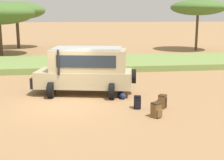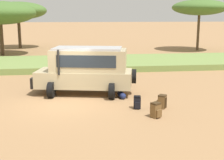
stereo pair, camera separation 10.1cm
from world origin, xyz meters
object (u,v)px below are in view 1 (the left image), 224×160
Objects in this scene: backpack_beside_front_wheel at (162,102)px; safari_vehicle at (86,69)px; duffel_bag_low_black_case at (122,95)px; acacia_tree_far_right at (16,11)px; backpack_near_rear_wheel at (137,102)px; backpack_cluster_center at (156,110)px; acacia_tree_distant_right at (198,8)px.

safari_vehicle is at bearing 136.22° from backpack_beside_front_wheel.
acacia_tree_far_right is (-8.76, 24.81, 4.38)m from duffel_bag_low_black_case.
backpack_near_rear_wheel is at bearing -71.08° from acacia_tree_far_right.
backpack_cluster_center is at bearing -68.92° from backpack_near_rear_wheel.
backpack_cluster_center is 29.92m from acacia_tree_far_right.
backpack_beside_front_wheel is 2.49m from duffel_bag_low_black_case.
backpack_near_rear_wheel is at bearing -118.41° from acacia_tree_distant_right.
backpack_cluster_center is at bearing -58.77° from safari_vehicle.
safari_vehicle is 0.80× the size of acacia_tree_far_right.
backpack_cluster_center reaches higher than backpack_beside_front_wheel.
backpack_beside_front_wheel reaches higher than duffel_bag_low_black_case.
backpack_beside_front_wheel is at bearing 63.43° from backpack_cluster_center.
acacia_tree_far_right is at bearing 110.94° from backpack_beside_front_wheel.
duffel_bag_low_black_case is (-0.39, 1.91, -0.13)m from backpack_near_rear_wheel.
backpack_cluster_center reaches higher than duffel_bag_low_black_case.
acacia_tree_distant_right is (13.65, 18.41, 3.55)m from safari_vehicle.
backpack_beside_front_wheel is 24.31m from acacia_tree_distant_right.
backpack_near_rear_wheel is (2.09, -2.97, -1.02)m from safari_vehicle.
acacia_tree_distant_right reaches higher than backpack_beside_front_wheel.
backpack_near_rear_wheel is 1.95m from duffel_bag_low_black_case.
backpack_cluster_center is 0.09× the size of acacia_tree_distant_right.
backpack_cluster_center is 1.09× the size of backpack_near_rear_wheel.
acacia_tree_far_right reaches higher than duffel_bag_low_black_case.
acacia_tree_far_right is (-7.07, 23.74, 3.23)m from safari_vehicle.
backpack_near_rear_wheel is at bearing 175.63° from backpack_beside_front_wheel.
backpack_cluster_center is 0.09× the size of acacia_tree_far_right.
duffel_bag_low_black_case is at bearing 105.56° from backpack_cluster_center.
backpack_cluster_center is 1.38m from backpack_near_rear_wheel.
backpack_beside_front_wheel is at bearing -53.12° from duffel_bag_low_black_case.
safari_vehicle is 0.83× the size of acacia_tree_distant_right.
acacia_tree_far_right is at bearing 106.58° from safari_vehicle.
duffel_bag_low_black_case is (-0.89, 3.20, -0.15)m from backpack_cluster_center.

